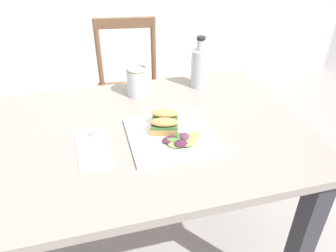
{
  "coord_description": "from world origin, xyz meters",
  "views": [
    {
      "loc": [
        -0.29,
        -0.84,
        1.38
      ],
      "look_at": [
        -0.04,
        0.08,
        0.76
      ],
      "focal_mm": 34.93,
      "sensor_mm": 36.0,
      "label": 1
    }
  ],
  "objects_px": {
    "fork_on_napkin": "(92,145)",
    "bottle_cold_brew": "(199,69)",
    "plate_lunch": "(171,136)",
    "sandwich_half_front": "(164,126)",
    "sandwich_half_back": "(165,117)",
    "chair_wooden_far": "(129,93)",
    "dining_table": "(149,161)",
    "mason_jar_iced_tea": "(138,82)"
  },
  "relations": [
    {
      "from": "sandwich_half_front",
      "to": "plate_lunch",
      "type": "bearing_deg",
      "value": -42.45
    },
    {
      "from": "chair_wooden_far",
      "to": "sandwich_half_back",
      "type": "distance_m",
      "value": 0.93
    },
    {
      "from": "plate_lunch",
      "to": "sandwich_half_front",
      "type": "xyz_separation_m",
      "value": [
        -0.02,
        0.02,
        0.03
      ]
    },
    {
      "from": "sandwich_half_front",
      "to": "bottle_cold_brew",
      "type": "bearing_deg",
      "value": 53.89
    },
    {
      "from": "chair_wooden_far",
      "to": "plate_lunch",
      "type": "xyz_separation_m",
      "value": [
        0.01,
        -0.94,
        0.3
      ]
    },
    {
      "from": "plate_lunch",
      "to": "sandwich_half_back",
      "type": "distance_m",
      "value": 0.08
    },
    {
      "from": "chair_wooden_far",
      "to": "sandwich_half_front",
      "type": "distance_m",
      "value": 0.98
    },
    {
      "from": "fork_on_napkin",
      "to": "dining_table",
      "type": "bearing_deg",
      "value": 13.36
    },
    {
      "from": "dining_table",
      "to": "sandwich_half_front",
      "type": "xyz_separation_m",
      "value": [
        0.05,
        -0.05,
        0.18
      ]
    },
    {
      "from": "plate_lunch",
      "to": "fork_on_napkin",
      "type": "distance_m",
      "value": 0.26
    },
    {
      "from": "fork_on_napkin",
      "to": "bottle_cold_brew",
      "type": "distance_m",
      "value": 0.6
    },
    {
      "from": "bottle_cold_brew",
      "to": "fork_on_napkin",
      "type": "bearing_deg",
      "value": -145.76
    },
    {
      "from": "sandwich_half_back",
      "to": "sandwich_half_front",
      "type": "bearing_deg",
      "value": -107.2
    },
    {
      "from": "mason_jar_iced_tea",
      "to": "chair_wooden_far",
      "type": "bearing_deg",
      "value": 86.47
    },
    {
      "from": "plate_lunch",
      "to": "mason_jar_iced_tea",
      "type": "xyz_separation_m",
      "value": [
        -0.05,
        0.34,
        0.05
      ]
    },
    {
      "from": "chair_wooden_far",
      "to": "fork_on_napkin",
      "type": "relative_size",
      "value": 4.7
    },
    {
      "from": "sandwich_half_front",
      "to": "mason_jar_iced_tea",
      "type": "height_order",
      "value": "mason_jar_iced_tea"
    },
    {
      "from": "bottle_cold_brew",
      "to": "mason_jar_iced_tea",
      "type": "relative_size",
      "value": 1.77
    },
    {
      "from": "sandwich_half_front",
      "to": "sandwich_half_back",
      "type": "distance_m",
      "value": 0.06
    },
    {
      "from": "dining_table",
      "to": "sandwich_half_back",
      "type": "distance_m",
      "value": 0.19
    },
    {
      "from": "plate_lunch",
      "to": "sandwich_half_back",
      "type": "height_order",
      "value": "sandwich_half_back"
    },
    {
      "from": "plate_lunch",
      "to": "bottle_cold_brew",
      "type": "distance_m",
      "value": 0.42
    },
    {
      "from": "bottle_cold_brew",
      "to": "chair_wooden_far",
      "type": "bearing_deg",
      "value": 112.04
    },
    {
      "from": "dining_table",
      "to": "fork_on_napkin",
      "type": "xyz_separation_m",
      "value": [
        -0.2,
        -0.05,
        0.15
      ]
    },
    {
      "from": "sandwich_half_back",
      "to": "mason_jar_iced_tea",
      "type": "height_order",
      "value": "mason_jar_iced_tea"
    },
    {
      "from": "fork_on_napkin",
      "to": "sandwich_half_back",
      "type": "bearing_deg",
      "value": 11.46
    },
    {
      "from": "sandwich_half_front",
      "to": "bottle_cold_brew",
      "type": "xyz_separation_m",
      "value": [
        0.24,
        0.33,
        0.04
      ]
    },
    {
      "from": "sandwich_half_back",
      "to": "fork_on_napkin",
      "type": "bearing_deg",
      "value": -168.54
    },
    {
      "from": "sandwich_half_front",
      "to": "mason_jar_iced_tea",
      "type": "bearing_deg",
      "value": 95.43
    },
    {
      "from": "chair_wooden_far",
      "to": "sandwich_half_back",
      "type": "relative_size",
      "value": 8.32
    },
    {
      "from": "dining_table",
      "to": "sandwich_half_back",
      "type": "relative_size",
      "value": 10.74
    },
    {
      "from": "chair_wooden_far",
      "to": "fork_on_napkin",
      "type": "distance_m",
      "value": 1.0
    },
    {
      "from": "bottle_cold_brew",
      "to": "plate_lunch",
      "type": "bearing_deg",
      "value": -122.64
    },
    {
      "from": "fork_on_napkin",
      "to": "plate_lunch",
      "type": "bearing_deg",
      "value": -3.9
    },
    {
      "from": "sandwich_half_back",
      "to": "bottle_cold_brew",
      "type": "distance_m",
      "value": 0.36
    },
    {
      "from": "dining_table",
      "to": "plate_lunch",
      "type": "relative_size",
      "value": 3.91
    },
    {
      "from": "sandwich_half_front",
      "to": "sandwich_half_back",
      "type": "xyz_separation_m",
      "value": [
        0.02,
        0.05,
        0.0
      ]
    },
    {
      "from": "dining_table",
      "to": "plate_lunch",
      "type": "bearing_deg",
      "value": -44.44
    },
    {
      "from": "sandwich_half_front",
      "to": "mason_jar_iced_tea",
      "type": "relative_size",
      "value": 0.84
    },
    {
      "from": "dining_table",
      "to": "fork_on_napkin",
      "type": "distance_m",
      "value": 0.25
    },
    {
      "from": "fork_on_napkin",
      "to": "bottle_cold_brew",
      "type": "bearing_deg",
      "value": 34.24
    },
    {
      "from": "bottle_cold_brew",
      "to": "mason_jar_iced_tea",
      "type": "height_order",
      "value": "bottle_cold_brew"
    }
  ]
}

